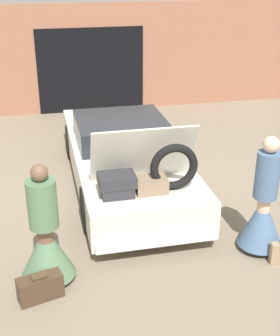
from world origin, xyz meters
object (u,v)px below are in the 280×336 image
object	(u,v)px
person_left	(46,241)
person_right	(263,211)
car	(124,156)
suitcase_beside_left_person	(40,287)

from	to	relation	value
person_left	person_right	xyz separation A→B (m)	(2.99, 0.05, 0.04)
car	person_right	distance (m)	2.91
person_right	person_left	bearing A→B (deg)	85.34
car	person_left	bearing A→B (deg)	-120.44
car	person_left	distance (m)	2.95
car	person_left	xyz separation A→B (m)	(-1.49, -2.54, 0.03)
person_left	suitcase_beside_left_person	world-z (taller)	person_left
person_left	person_right	distance (m)	2.99
person_left	car	bearing A→B (deg)	160.32
suitcase_beside_left_person	car	bearing A→B (deg)	61.07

